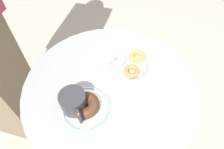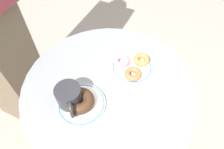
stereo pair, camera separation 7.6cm
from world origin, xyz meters
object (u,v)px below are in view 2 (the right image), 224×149
object	(u,v)px
plate_right	(132,67)
donut_cinnamon	(133,74)
donut_old_fashioned	(141,60)
donut_pink_frosted	(121,61)
coffee_mug	(69,97)
donut_chocolate	(80,101)
cafe_table	(110,110)
plate_left	(82,104)

from	to	relation	value
plate_right	donut_cinnamon	xyz separation A→B (m)	(-0.03, -0.04, 0.02)
donut_old_fashioned	plate_right	bearing A→B (deg)	177.86
plate_right	donut_pink_frosted	xyz separation A→B (m)	(-0.02, 0.04, 0.02)
donut_old_fashioned	coffee_mug	distance (m)	0.33
donut_chocolate	cafe_table	bearing A→B (deg)	3.22
cafe_table	donut_pink_frosted	xyz separation A→B (m)	(0.10, 0.06, 0.22)
cafe_table	plate_right	xyz separation A→B (m)	(0.13, 0.02, 0.21)
cafe_table	plate_left	size ratio (longest dim) A/B	4.24
donut_chocolate	coffee_mug	bearing A→B (deg)	131.24
cafe_table	donut_chocolate	distance (m)	0.27
plate_right	coffee_mug	world-z (taller)	coffee_mug
donut_old_fashioned	donut_pink_frosted	world-z (taller)	same
plate_left	donut_pink_frosted	distance (m)	0.24
donut_old_fashioned	donut_cinnamon	size ratio (longest dim) A/B	1.00
donut_pink_frosted	coffee_mug	distance (m)	0.26
plate_right	donut_pink_frosted	bearing A→B (deg)	119.58
plate_right	donut_old_fashioned	bearing A→B (deg)	-2.14
donut_pink_frosted	coffee_mug	xyz separation A→B (m)	(-0.26, -0.04, 0.02)
cafe_table	plate_right	bearing A→B (deg)	8.77
donut_pink_frosted	donut_old_fashioned	bearing A→B (deg)	-31.28
plate_left	plate_right	bearing A→B (deg)	6.32
donut_chocolate	donut_pink_frosted	distance (m)	0.25
donut_old_fashioned	coffee_mug	size ratio (longest dim) A/B	0.53
cafe_table	donut_chocolate	world-z (taller)	donut_chocolate
plate_left	donut_cinnamon	size ratio (longest dim) A/B	2.56
plate_left	donut_old_fashioned	distance (m)	0.31
plate_right	coffee_mug	size ratio (longest dim) A/B	1.31
donut_chocolate	donut_pink_frosted	xyz separation A→B (m)	(0.24, 0.07, -0.01)
plate_right	donut_chocolate	xyz separation A→B (m)	(-0.26, -0.03, 0.03)
plate_right	donut_cinnamon	bearing A→B (deg)	-125.63
donut_cinnamon	cafe_table	bearing A→B (deg)	169.27
cafe_table	coffee_mug	world-z (taller)	coffee_mug
cafe_table	coffee_mug	bearing A→B (deg)	172.75
plate_left	donut_chocolate	xyz separation A→B (m)	(-0.00, 0.00, 0.03)
cafe_table	donut_pink_frosted	world-z (taller)	donut_pink_frosted
coffee_mug	plate_left	bearing A→B (deg)	-45.55
donut_old_fashioned	donut_chocolate	bearing A→B (deg)	-175.28
plate_left	donut_cinnamon	world-z (taller)	donut_cinnamon
plate_right	coffee_mug	xyz separation A→B (m)	(-0.28, 0.00, 0.04)
donut_chocolate	plate_right	bearing A→B (deg)	5.97
plate_right	donut_cinnamon	world-z (taller)	donut_cinnamon
donut_cinnamon	donut_pink_frosted	bearing A→B (deg)	86.98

